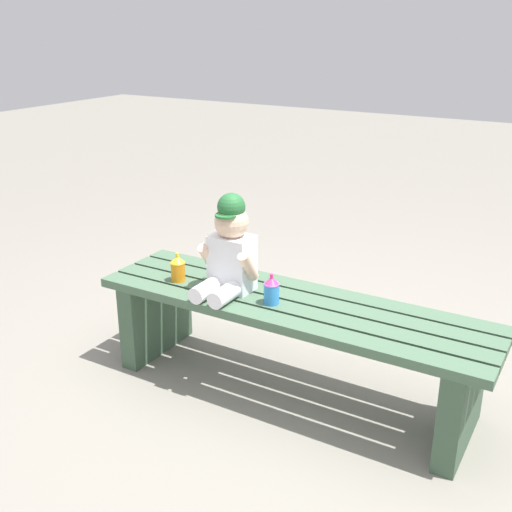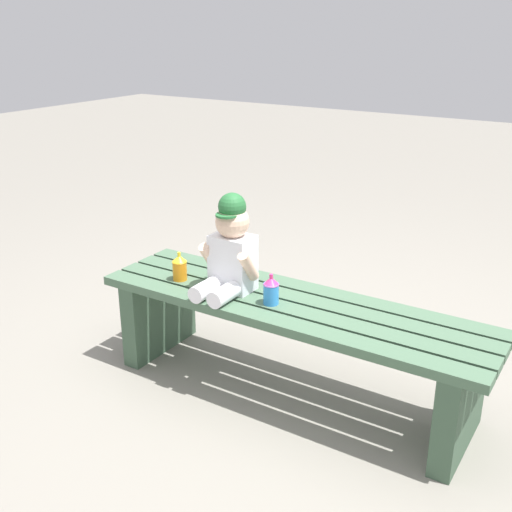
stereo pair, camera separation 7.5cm
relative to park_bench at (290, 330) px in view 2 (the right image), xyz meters
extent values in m
plane|color=gray|center=(0.00, 0.00, -0.28)|extent=(16.00, 16.00, 0.00)
cube|color=#47664C|center=(0.00, -0.16, 0.11)|extent=(1.61, 0.09, 0.04)
cube|color=#47664C|center=(0.00, -0.05, 0.11)|extent=(1.61, 0.09, 0.04)
cube|color=#47664C|center=(0.00, 0.05, 0.11)|extent=(1.61, 0.09, 0.04)
cube|color=#47664C|center=(0.00, 0.16, 0.11)|extent=(1.61, 0.09, 0.04)
cube|color=#3C5641|center=(-0.68, 0.00, -0.09)|extent=(0.08, 0.42, 0.37)
cube|color=#3C5641|center=(0.68, 0.00, -0.09)|extent=(0.08, 0.42, 0.37)
cube|color=white|center=(-0.26, -0.02, 0.24)|extent=(0.17, 0.12, 0.23)
sphere|color=beige|center=(-0.26, -0.02, 0.42)|extent=(0.14, 0.14, 0.14)
cylinder|color=#266633|center=(-0.26, -0.06, 0.45)|extent=(0.09, 0.09, 0.01)
sphere|color=#266633|center=(-0.26, -0.02, 0.48)|extent=(0.11, 0.11, 0.11)
cylinder|color=white|center=(-0.31, -0.14, 0.16)|extent=(0.07, 0.16, 0.07)
cylinder|color=white|center=(-0.22, -0.14, 0.16)|extent=(0.07, 0.16, 0.07)
cylinder|color=beige|center=(-0.35, -0.05, 0.26)|extent=(0.04, 0.12, 0.14)
cylinder|color=beige|center=(-0.17, -0.05, 0.26)|extent=(0.04, 0.12, 0.14)
cylinder|color=orange|center=(-0.50, -0.06, 0.17)|extent=(0.06, 0.06, 0.08)
cone|color=yellow|center=(-0.50, -0.06, 0.22)|extent=(0.06, 0.06, 0.03)
cylinder|color=yellow|center=(-0.50, -0.06, 0.24)|extent=(0.01, 0.01, 0.02)
cylinder|color=#338CE5|center=(-0.06, -0.06, 0.17)|extent=(0.06, 0.06, 0.08)
cone|color=#E5337F|center=(-0.06, -0.06, 0.22)|extent=(0.06, 0.06, 0.03)
cylinder|color=#E5337F|center=(-0.06, -0.06, 0.24)|extent=(0.01, 0.01, 0.02)
camera|label=1|loc=(1.01, -2.00, 1.16)|focal=43.97mm
camera|label=2|loc=(1.07, -1.96, 1.16)|focal=43.97mm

